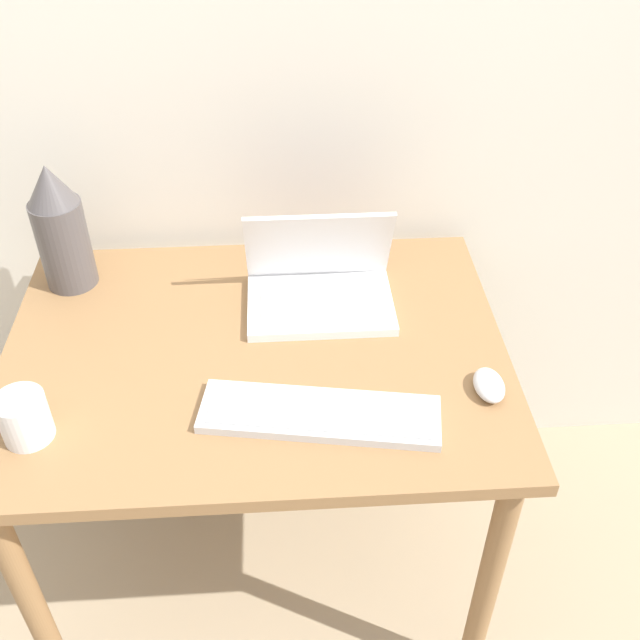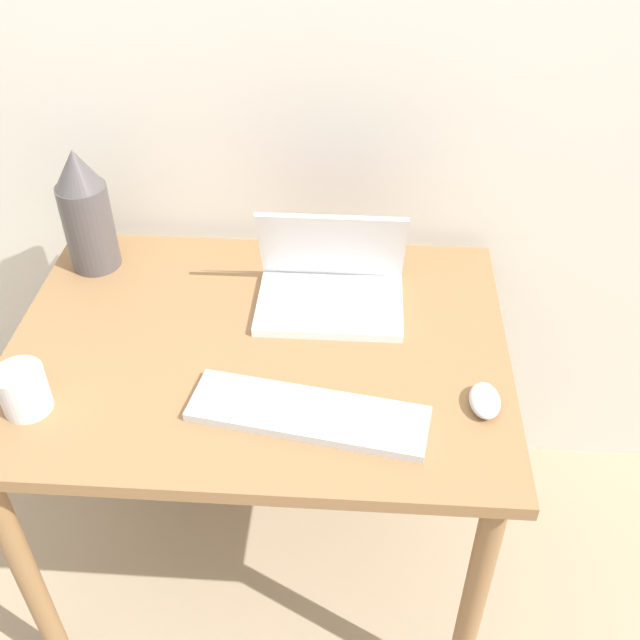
# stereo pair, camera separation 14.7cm
# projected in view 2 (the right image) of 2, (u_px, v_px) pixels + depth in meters

# --- Properties ---
(wall_back) EXTENTS (6.00, 0.05, 2.50)m
(wall_back) POSITION_uv_depth(u_px,v_px,m) (273.00, 40.00, 1.62)
(wall_back) COLOR silver
(wall_back) RESTS_ON ground_plane
(desk) EXTENTS (1.05, 0.78, 0.78)m
(desk) POSITION_uv_depth(u_px,v_px,m) (260.00, 379.00, 1.64)
(desk) COLOR olive
(desk) RESTS_ON ground_plane
(laptop) EXTENTS (0.32, 0.22, 0.22)m
(laptop) POSITION_uv_depth(u_px,v_px,m) (331.00, 284.00, 1.65)
(laptop) COLOR white
(laptop) RESTS_ON desk
(keyboard) EXTENTS (0.46, 0.20, 0.02)m
(keyboard) POSITION_uv_depth(u_px,v_px,m) (308.00, 413.00, 1.40)
(keyboard) COLOR silver
(keyboard) RESTS_ON desk
(mouse) EXTENTS (0.06, 0.09, 0.03)m
(mouse) POSITION_uv_depth(u_px,v_px,m) (485.00, 400.00, 1.42)
(mouse) COLOR silver
(mouse) RESTS_ON desk
(vase) EXTENTS (0.11, 0.11, 0.30)m
(vase) POSITION_uv_depth(u_px,v_px,m) (86.00, 211.00, 1.70)
(vase) COLOR #514C4C
(vase) RESTS_ON desk
(mug) EXTENTS (0.09, 0.09, 0.09)m
(mug) POSITION_uv_depth(u_px,v_px,m) (23.00, 390.00, 1.39)
(mug) COLOR white
(mug) RESTS_ON desk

